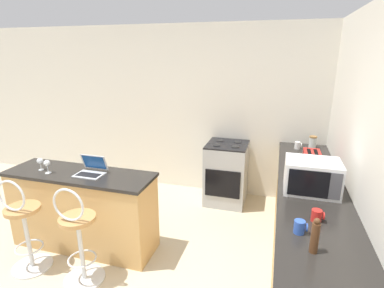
{
  "coord_description": "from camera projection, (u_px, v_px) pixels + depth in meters",
  "views": [
    {
      "loc": [
        1.43,
        -1.75,
        2.17
      ],
      "look_at": [
        0.35,
        1.91,
        1.01
      ],
      "focal_mm": 28.0,
      "sensor_mm": 36.0,
      "label": 1
    }
  ],
  "objects": [
    {
      "name": "wall_back",
      "position": [
        185.0,
        111.0,
        4.75
      ],
      "size": [
        12.0,
        0.06,
        2.6
      ],
      "color": "silver",
      "rests_on": "ground_plane"
    },
    {
      "name": "breakfast_bar",
      "position": [
        83.0,
        210.0,
        3.42
      ],
      "size": [
        1.68,
        0.53,
        0.91
      ],
      "color": "tan",
      "rests_on": "ground_plane"
    },
    {
      "name": "counter_right",
      "position": [
        308.0,
        231.0,
        3.01
      ],
      "size": [
        0.65,
        3.23,
        0.91
      ],
      "color": "tan",
      "rests_on": "ground_plane"
    },
    {
      "name": "bar_stool_near",
      "position": [
        24.0,
        227.0,
        3.02
      ],
      "size": [
        0.4,
        0.4,
        1.04
      ],
      "color": "silver",
      "rests_on": "ground_plane"
    },
    {
      "name": "bar_stool_far",
      "position": [
        78.0,
        238.0,
        2.85
      ],
      "size": [
        0.4,
        0.4,
        1.04
      ],
      "color": "silver",
      "rests_on": "ground_plane"
    },
    {
      "name": "laptop",
      "position": [
        91.0,
        169.0,
        3.25
      ],
      "size": [
        0.3,
        0.25,
        0.2
      ],
      "color": "#B7BABF",
      "rests_on": "breakfast_bar"
    },
    {
      "name": "microwave",
      "position": [
        312.0,
        176.0,
        2.8
      ],
      "size": [
        0.49,
        0.38,
        0.31
      ],
      "color": "white",
      "rests_on": "counter_right"
    },
    {
      "name": "toaster",
      "position": [
        312.0,
        159.0,
        3.42
      ],
      "size": [
        0.2,
        0.32,
        0.19
      ],
      "color": "red",
      "rests_on": "counter_right"
    },
    {
      "name": "stove_range",
      "position": [
        226.0,
        173.0,
        4.47
      ],
      "size": [
        0.59,
        0.61,
        0.92
      ],
      "color": "#9EA3A8",
      "rests_on": "ground_plane"
    },
    {
      "name": "mug_red",
      "position": [
        317.0,
        216.0,
        2.32
      ],
      "size": [
        0.1,
        0.08,
        0.1
      ],
      "color": "red",
      "rests_on": "counter_right"
    },
    {
      "name": "pepper_mill",
      "position": [
        315.0,
        236.0,
        1.94
      ],
      "size": [
        0.05,
        0.05,
        0.25
      ],
      "color": "#4C2D19",
      "rests_on": "counter_right"
    },
    {
      "name": "wine_glass_tall",
      "position": [
        40.0,
        162.0,
        3.33
      ],
      "size": [
        0.07,
        0.07,
        0.14
      ],
      "color": "silver",
      "rests_on": "breakfast_bar"
    },
    {
      "name": "mug_blue",
      "position": [
        300.0,
        227.0,
        2.17
      ],
      "size": [
        0.1,
        0.08,
        0.1
      ],
      "color": "#2D51AD",
      "rests_on": "counter_right"
    },
    {
      "name": "storage_jar",
      "position": [
        313.0,
        142.0,
        4.13
      ],
      "size": [
        0.1,
        0.1,
        0.17
      ],
      "color": "silver",
      "rests_on": "counter_right"
    },
    {
      "name": "mug_white",
      "position": [
        298.0,
        145.0,
        4.1
      ],
      "size": [
        0.09,
        0.07,
        0.1
      ],
      "color": "white",
      "rests_on": "counter_right"
    },
    {
      "name": "wine_glass_short",
      "position": [
        47.0,
        164.0,
        3.24
      ],
      "size": [
        0.07,
        0.07,
        0.15
      ],
      "color": "silver",
      "rests_on": "breakfast_bar"
    }
  ]
}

